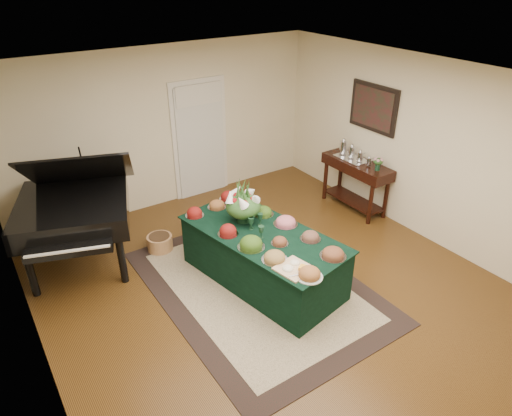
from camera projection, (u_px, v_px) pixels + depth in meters
ground at (268, 286)px, 6.11m from camera, size 6.00×6.00×0.00m
area_rug at (257, 286)px, 6.09m from camera, size 2.44×3.42×0.01m
kitchen_doorway at (200, 140)px, 8.07m from camera, size 1.05×0.07×2.10m
buffet_table at (263, 257)px, 6.04m from camera, size 1.46×2.40×0.75m
food_platters at (262, 229)px, 5.85m from camera, size 1.20×2.39×0.12m
cutting_board at (293, 267)px, 5.17m from camera, size 0.43×0.43×0.10m
green_goblets at (256, 224)px, 5.88m from camera, size 0.25×0.35×0.18m
floral_centerpiece at (243, 202)px, 5.99m from camera, size 0.48×0.48×0.48m
grand_piano at (74, 209)px, 6.15m from camera, size 1.94×2.04×1.76m
wicker_basket at (160, 243)px, 6.81m from camera, size 0.37×0.37×0.23m
mahogany_sideboard at (356, 172)px, 7.71m from camera, size 0.45×1.29×0.87m
tea_service at (354, 153)px, 7.64m from camera, size 0.34×0.74×0.30m
pink_bouquet at (378, 162)px, 7.23m from camera, size 0.17×0.17×0.22m
wall_painting at (373, 108)px, 7.30m from camera, size 0.05×0.95×0.75m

